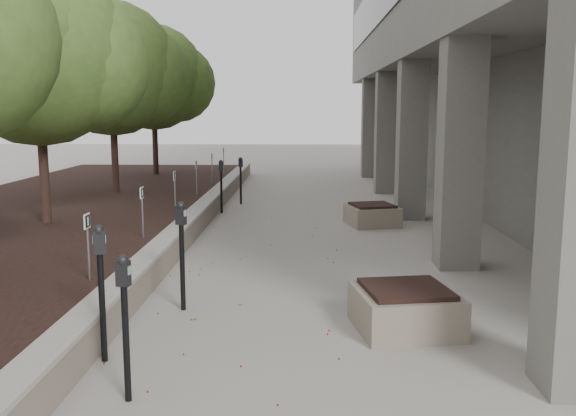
# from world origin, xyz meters

# --- Properties ---
(retaining_wall) EXTENTS (0.39, 26.00, 0.50)m
(retaining_wall) POSITION_xyz_m (-1.82, 9.00, 0.25)
(retaining_wall) COLOR gray
(retaining_wall) RESTS_ON ground
(planting_bed) EXTENTS (7.00, 26.00, 0.40)m
(planting_bed) POSITION_xyz_m (-5.50, 9.00, 0.20)
(planting_bed) COLOR black
(planting_bed) RESTS_ON ground
(crabapple_tree_3) EXTENTS (4.60, 4.00, 5.44)m
(crabapple_tree_3) POSITION_xyz_m (-4.80, 8.00, 3.12)
(crabapple_tree_3) COLOR #3B5C23
(crabapple_tree_3) RESTS_ON planting_bed
(crabapple_tree_4) EXTENTS (4.60, 4.00, 5.44)m
(crabapple_tree_4) POSITION_xyz_m (-4.80, 13.00, 3.12)
(crabapple_tree_4) COLOR #3B5C23
(crabapple_tree_4) RESTS_ON planting_bed
(crabapple_tree_5) EXTENTS (4.60, 4.00, 5.44)m
(crabapple_tree_5) POSITION_xyz_m (-4.80, 18.00, 3.12)
(crabapple_tree_5) COLOR #3B5C23
(crabapple_tree_5) RESTS_ON planting_bed
(parking_sign_3) EXTENTS (0.04, 0.22, 0.96)m
(parking_sign_3) POSITION_xyz_m (-2.35, 3.50, 0.88)
(parking_sign_3) COLOR black
(parking_sign_3) RESTS_ON planting_bed
(parking_sign_4) EXTENTS (0.04, 0.22, 0.96)m
(parking_sign_4) POSITION_xyz_m (-2.35, 6.50, 0.88)
(parking_sign_4) COLOR black
(parking_sign_4) RESTS_ON planting_bed
(parking_sign_5) EXTENTS (0.04, 0.22, 0.96)m
(parking_sign_5) POSITION_xyz_m (-2.35, 9.50, 0.88)
(parking_sign_5) COLOR black
(parking_sign_5) RESTS_ON planting_bed
(parking_sign_6) EXTENTS (0.04, 0.22, 0.96)m
(parking_sign_6) POSITION_xyz_m (-2.35, 12.50, 0.88)
(parking_sign_6) COLOR black
(parking_sign_6) RESTS_ON planting_bed
(parking_sign_7) EXTENTS (0.04, 0.22, 0.96)m
(parking_sign_7) POSITION_xyz_m (-2.35, 15.50, 0.88)
(parking_sign_7) COLOR black
(parking_sign_7) RESTS_ON planting_bed
(parking_sign_8) EXTENTS (0.04, 0.22, 0.96)m
(parking_sign_8) POSITION_xyz_m (-2.35, 18.50, 0.88)
(parking_sign_8) COLOR black
(parking_sign_8) RESTS_ON planting_bed
(parking_meter_1) EXTENTS (0.18, 0.15, 1.56)m
(parking_meter_1) POSITION_xyz_m (-1.55, 1.59, 0.78)
(parking_meter_1) COLOR black
(parking_meter_1) RESTS_ON ground
(parking_meter_2) EXTENTS (0.16, 0.13, 1.45)m
(parking_meter_2) POSITION_xyz_m (-1.02, 0.64, 0.73)
(parking_meter_2) COLOR black
(parking_meter_2) RESTS_ON ground
(parking_meter_3) EXTENTS (0.18, 0.16, 1.55)m
(parking_meter_3) POSITION_xyz_m (-1.01, 3.42, 0.77)
(parking_meter_3) COLOR black
(parking_meter_3) RESTS_ON ground
(parking_meter_4) EXTENTS (0.16, 0.12, 1.45)m
(parking_meter_4) POSITION_xyz_m (-1.55, 11.72, 0.72)
(parking_meter_4) COLOR black
(parking_meter_4) RESTS_ON ground
(parking_meter_5) EXTENTS (0.16, 0.14, 1.40)m
(parking_meter_5) POSITION_xyz_m (-1.19, 13.34, 0.70)
(parking_meter_5) COLOR black
(parking_meter_5) RESTS_ON ground
(planter_front) EXTENTS (1.41, 1.41, 0.57)m
(planter_front) POSITION_xyz_m (1.98, 2.70, 0.28)
(planter_front) COLOR gray
(planter_front) RESTS_ON ground
(planter_back) EXTENTS (1.36, 1.36, 0.52)m
(planter_back) POSITION_xyz_m (2.34, 10.02, 0.26)
(planter_back) COLOR gray
(planter_back) RESTS_ON ground
(berry_scatter) EXTENTS (3.30, 14.10, 0.02)m
(berry_scatter) POSITION_xyz_m (-0.10, 5.00, 0.01)
(berry_scatter) COLOR maroon
(berry_scatter) RESTS_ON ground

